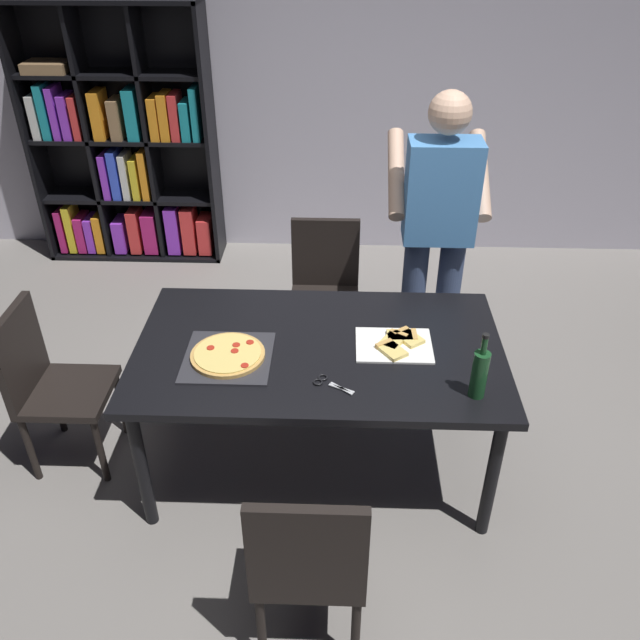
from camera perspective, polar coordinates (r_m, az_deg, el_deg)
The scene contains 12 objects.
ground_plane at distance 3.58m, azimuth -0.09°, elevation -12.09°, with size 12.00×12.00×0.00m, color gray.
back_wall at distance 5.24m, azimuth 1.02°, elevation 20.68°, with size 6.40×0.10×2.80m, color #BCB7C6.
dining_table at distance 3.13m, azimuth -0.10°, elevation -3.30°, with size 1.75×1.03×0.75m.
chair_near_camera at distance 2.54m, azimuth -0.99°, elevation -20.07°, with size 0.42×0.42×0.90m.
chair_far_side at distance 4.06m, azimuth 0.43°, elevation 3.21°, with size 0.42×0.42×0.90m.
chair_left_end at distance 3.55m, azimuth -22.69°, elevation -4.79°, with size 0.42×0.42×0.90m.
bookshelf at distance 5.44m, azimuth -16.68°, elevation 13.94°, with size 1.40×0.35×1.95m.
person_serving_pizza at distance 3.67m, azimuth 10.19°, elevation 7.81°, with size 0.55×0.54×1.75m.
pepperoni_pizza_on_tray at distance 3.04m, azimuth -8.06°, elevation -3.10°, with size 0.40×0.40×0.04m.
pizza_slices_on_towel at distance 3.12m, azimuth 6.71°, elevation -1.97°, with size 0.36×0.28×0.03m.
wine_bottle at distance 2.82m, azimuth 13.79°, elevation -4.52°, with size 0.07×0.07×0.32m.
kitchen_scissors at distance 2.86m, azimuth 0.69°, elevation -5.52°, with size 0.19×0.15×0.01m.
Camera 1 is at (0.10, -2.51, 2.56)m, focal length 36.58 mm.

